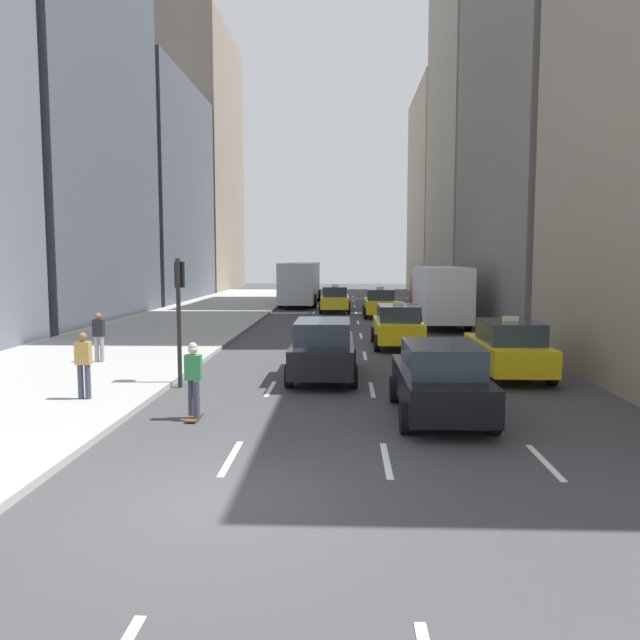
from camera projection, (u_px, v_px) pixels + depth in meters
ground_plane at (220, 501)px, 9.26m from camera, size 160.00×160.00×0.00m
sidewalk_left at (193, 319)px, 36.37m from camera, size 8.00×66.00×0.15m
lane_markings at (359, 328)px, 32.02m from camera, size 5.72×56.00×0.01m
building_row_left at (106, 97)px, 41.13m from camera, size 6.00×71.25×36.59m
building_row_right at (504, 77)px, 39.84m from camera, size 6.00×64.65×37.26m
taxi_lead at (508, 348)px, 18.88m from camera, size 2.02×4.40×1.87m
taxi_second at (398, 325)px, 25.28m from camera, size 2.02×4.40×1.87m
taxi_third at (335, 299)px, 41.62m from camera, size 2.02×4.40×1.87m
taxi_fourth at (380, 303)px, 38.12m from camera, size 2.02×4.40×1.87m
sedan_black_near at (323, 349)px, 18.68m from camera, size 2.02×4.76×1.77m
sedan_silver_behind at (440, 379)px, 14.05m from camera, size 2.02×4.60×1.72m
city_bus at (300, 282)px, 48.49m from camera, size 2.80×11.61×3.25m
box_truck at (438, 294)px, 32.92m from camera, size 2.58×8.40×3.15m
skateboarder at (193, 377)px, 13.88m from camera, size 0.36×0.80×1.75m
pedestrian_mid_block at (84, 362)px, 15.26m from camera, size 0.36×0.22×1.65m
pedestrian_far_walking at (99, 335)px, 20.73m from camera, size 0.36×0.22×1.65m
traffic_light_pole at (179, 301)px, 17.29m from camera, size 0.24×0.42×3.60m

